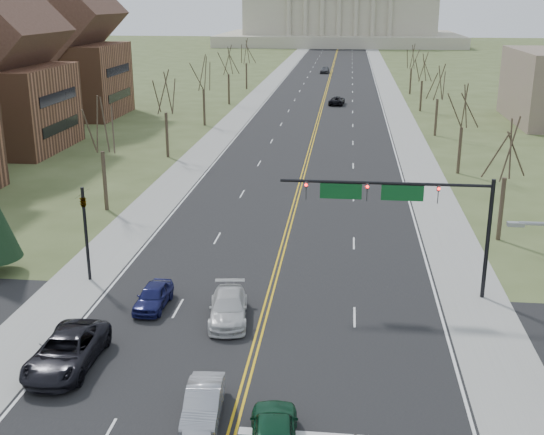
% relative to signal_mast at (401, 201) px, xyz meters
% --- Properties ---
extents(ground, '(600.00, 600.00, 0.00)m').
position_rel_signal_mast_xyz_m(ground, '(-7.45, -13.50, -5.76)').
color(ground, '#424F27').
rests_on(ground, ground).
extents(road, '(20.00, 380.00, 0.01)m').
position_rel_signal_mast_xyz_m(road, '(-7.45, 96.50, -5.76)').
color(road, black).
rests_on(road, ground).
extents(cross_road, '(120.00, 14.00, 0.01)m').
position_rel_signal_mast_xyz_m(cross_road, '(-7.45, -7.50, -5.76)').
color(cross_road, black).
rests_on(cross_road, ground).
extents(sidewalk_left, '(4.00, 380.00, 0.03)m').
position_rel_signal_mast_xyz_m(sidewalk_left, '(-19.45, 96.50, -5.75)').
color(sidewalk_left, gray).
rests_on(sidewalk_left, ground).
extents(sidewalk_right, '(4.00, 380.00, 0.03)m').
position_rel_signal_mast_xyz_m(sidewalk_right, '(4.55, 96.50, -5.75)').
color(sidewalk_right, gray).
rests_on(sidewalk_right, ground).
extents(center_line, '(0.42, 380.00, 0.01)m').
position_rel_signal_mast_xyz_m(center_line, '(-7.45, 96.50, -5.75)').
color(center_line, gold).
rests_on(center_line, road).
extents(edge_line_left, '(0.15, 380.00, 0.01)m').
position_rel_signal_mast_xyz_m(edge_line_left, '(-17.25, 96.50, -5.75)').
color(edge_line_left, silver).
rests_on(edge_line_left, road).
extents(edge_line_right, '(0.15, 380.00, 0.01)m').
position_rel_signal_mast_xyz_m(edge_line_right, '(2.35, 96.50, -5.75)').
color(edge_line_right, silver).
rests_on(edge_line_right, road).
extents(capitol, '(90.00, 60.00, 50.00)m').
position_rel_signal_mast_xyz_m(capitol, '(-7.45, 236.41, 8.44)').
color(capitol, '#B4AF96').
rests_on(capitol, ground).
extents(signal_mast, '(12.12, 0.44, 7.20)m').
position_rel_signal_mast_xyz_m(signal_mast, '(0.00, 0.00, 0.00)').
color(signal_mast, black).
rests_on(signal_mast, ground).
extents(signal_left, '(0.32, 0.36, 6.00)m').
position_rel_signal_mast_xyz_m(signal_left, '(-18.95, 0.00, -2.05)').
color(signal_left, black).
rests_on(signal_left, ground).
extents(tree_r_0, '(3.74, 3.74, 8.50)m').
position_rel_signal_mast_xyz_m(tree_r_0, '(8.05, 10.50, 0.79)').
color(tree_r_0, '#372820').
rests_on(tree_r_0, ground).
extents(tree_l_0, '(3.96, 3.96, 9.00)m').
position_rel_signal_mast_xyz_m(tree_l_0, '(-22.95, 14.50, 1.18)').
color(tree_l_0, '#372820').
rests_on(tree_l_0, ground).
extents(tree_r_1, '(3.74, 3.74, 8.50)m').
position_rel_signal_mast_xyz_m(tree_r_1, '(8.05, 30.50, 0.79)').
color(tree_r_1, '#372820').
rests_on(tree_r_1, ground).
extents(tree_l_1, '(3.96, 3.96, 9.00)m').
position_rel_signal_mast_xyz_m(tree_l_1, '(-22.95, 34.50, 1.18)').
color(tree_l_1, '#372820').
rests_on(tree_l_1, ground).
extents(tree_r_2, '(3.74, 3.74, 8.50)m').
position_rel_signal_mast_xyz_m(tree_r_2, '(8.05, 50.50, 0.79)').
color(tree_r_2, '#372820').
rests_on(tree_r_2, ground).
extents(tree_l_2, '(3.96, 3.96, 9.00)m').
position_rel_signal_mast_xyz_m(tree_l_2, '(-22.95, 54.50, 1.18)').
color(tree_l_2, '#372820').
rests_on(tree_l_2, ground).
extents(tree_r_3, '(3.74, 3.74, 8.50)m').
position_rel_signal_mast_xyz_m(tree_r_3, '(8.05, 70.50, 0.79)').
color(tree_r_3, '#372820').
rests_on(tree_r_3, ground).
extents(tree_l_3, '(3.96, 3.96, 9.00)m').
position_rel_signal_mast_xyz_m(tree_l_3, '(-22.95, 74.50, 1.18)').
color(tree_l_3, '#372820').
rests_on(tree_l_3, ground).
extents(tree_r_4, '(3.74, 3.74, 8.50)m').
position_rel_signal_mast_xyz_m(tree_r_4, '(8.05, 90.50, 0.79)').
color(tree_r_4, '#372820').
rests_on(tree_r_4, ground).
extents(tree_l_4, '(3.96, 3.96, 9.00)m').
position_rel_signal_mast_xyz_m(tree_l_4, '(-22.95, 94.50, 1.18)').
color(tree_l_4, '#372820').
rests_on(tree_l_4, ground).
extents(bldg_left_far, '(17.10, 14.28, 23.25)m').
position_rel_signal_mast_xyz_m(bldg_left_far, '(-45.44, 60.50, 3.78)').
color(bldg_left_far, brown).
rests_on(bldg_left_far, ground).
extents(car_nb_inner_lead, '(2.33, 4.86, 1.60)m').
position_rel_signal_mast_xyz_m(car_nb_inner_lead, '(-5.63, -15.60, -4.95)').
color(car_nb_inner_lead, '#0D3C23').
rests_on(car_nb_inner_lead, road).
extents(car_sb_inner_lead, '(1.76, 4.27, 1.37)m').
position_rel_signal_mast_xyz_m(car_sb_inner_lead, '(-8.80, -13.73, -5.06)').
color(car_sb_inner_lead, '#9D9EA4').
rests_on(car_sb_inner_lead, road).
extents(car_sb_outer_lead, '(2.73, 5.88, 1.63)m').
position_rel_signal_mast_xyz_m(car_sb_outer_lead, '(-16.13, -10.35, -4.93)').
color(car_sb_outer_lead, black).
rests_on(car_sb_outer_lead, road).
extents(car_sb_inner_second, '(2.65, 5.21, 1.45)m').
position_rel_signal_mast_xyz_m(car_sb_inner_second, '(-9.32, -4.59, -5.02)').
color(car_sb_inner_second, silver).
rests_on(car_sb_inner_second, road).
extents(car_sb_outer_second, '(1.69, 3.98, 1.34)m').
position_rel_signal_mast_xyz_m(car_sb_outer_second, '(-13.86, -3.46, -5.08)').
color(car_sb_outer_second, '#16194E').
rests_on(car_sb_outer_second, road).
extents(car_far_nb, '(2.77, 5.21, 1.40)m').
position_rel_signal_mast_xyz_m(car_far_nb, '(-5.07, 75.90, -5.05)').
color(car_far_nb, black).
rests_on(car_far_nb, road).
extents(car_far_sb, '(2.21, 4.80, 1.59)m').
position_rel_signal_mast_xyz_m(car_far_sb, '(-8.93, 125.86, -4.95)').
color(car_far_sb, '#44464B').
rests_on(car_far_sb, road).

